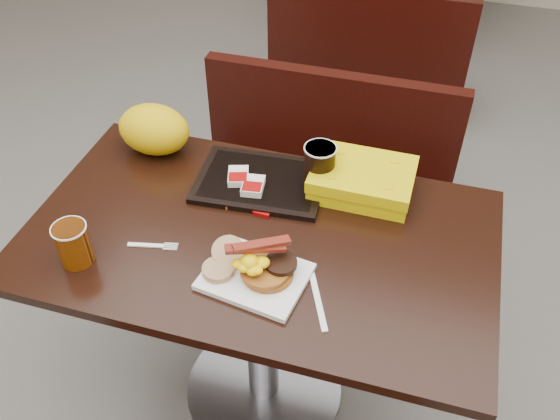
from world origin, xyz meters
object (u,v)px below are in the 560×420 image
(table_near, at_px, (262,323))
(platter, at_px, (255,277))
(coffee_cup_far, at_px, (320,165))
(hashbrown_sleeve_left, at_px, (238,176))
(bench_far_s, at_px, (372,43))
(paper_bag, at_px, (154,129))
(bench_near_n, at_px, (317,183))
(pancake_stack, at_px, (268,271))
(hashbrown_sleeve_right, at_px, (253,186))
(knife, at_px, (318,301))
(tray, at_px, (261,182))
(fork, at_px, (146,245))
(coffee_cup_near, at_px, (74,244))
(clamshell, at_px, (362,180))

(table_near, bearing_deg, platter, -75.72)
(coffee_cup_far, bearing_deg, hashbrown_sleeve_left, -165.88)
(bench_far_s, distance_m, paper_bag, 1.75)
(bench_near_n, distance_m, hashbrown_sleeve_left, 0.68)
(table_near, bearing_deg, paper_bag, 147.49)
(pancake_stack, relative_size, hashbrown_sleeve_left, 1.62)
(hashbrown_sleeve_right, relative_size, paper_bag, 0.36)
(knife, xyz_separation_m, tray, (-0.25, 0.37, 0.01))
(fork, bearing_deg, paper_bag, 98.46)
(paper_bag, bearing_deg, pancake_stack, -39.95)
(bench_far_s, height_order, hashbrown_sleeve_left, hashbrown_sleeve_left)
(coffee_cup_near, xyz_separation_m, fork, (0.14, 0.09, -0.05))
(pancake_stack, height_order, hashbrown_sleeve_right, pancake_stack)
(bench_near_n, height_order, tray, tray)
(fork, bearing_deg, coffee_cup_near, -158.75)
(table_near, relative_size, clamshell, 4.37)
(platter, relative_size, hashbrown_sleeve_right, 3.08)
(bench_far_s, xyz_separation_m, knife, (0.20, -2.07, 0.39))
(pancake_stack, height_order, hashbrown_sleeve_left, pancake_stack)
(knife, relative_size, hashbrown_sleeve_left, 2.28)
(pancake_stack, distance_m, clamshell, 0.41)
(fork, height_order, coffee_cup_far, coffee_cup_far)
(fork, xyz_separation_m, paper_bag, (-0.14, 0.38, 0.07))
(coffee_cup_near, bearing_deg, platter, 8.50)
(paper_bag, bearing_deg, coffee_cup_near, -89.19)
(pancake_stack, height_order, tray, pancake_stack)
(knife, height_order, clamshell, clamshell)
(paper_bag, bearing_deg, bench_far_s, 76.15)
(table_near, bearing_deg, coffee_cup_near, -152.11)
(coffee_cup_near, height_order, hashbrown_sleeve_right, coffee_cup_near)
(bench_near_n, xyz_separation_m, fork, (-0.26, -0.82, 0.39))
(clamshell, bearing_deg, bench_far_s, 98.28)
(clamshell, bearing_deg, bench_near_n, 116.53)
(pancake_stack, bearing_deg, bench_far_s, 91.88)
(coffee_cup_near, height_order, fork, coffee_cup_near)
(hashbrown_sleeve_left, height_order, paper_bag, paper_bag)
(platter, height_order, clamshell, clamshell)
(coffee_cup_near, xyz_separation_m, hashbrown_sleeve_right, (0.33, 0.36, -0.03))
(tray, bearing_deg, bench_near_n, 79.52)
(fork, bearing_deg, coffee_cup_far, 31.86)
(pancake_stack, distance_m, coffee_cup_near, 0.47)
(clamshell, bearing_deg, table_near, -130.92)
(bench_near_n, relative_size, platter, 4.18)
(tray, xyz_separation_m, clamshell, (0.28, 0.05, 0.03))
(hashbrown_sleeve_left, relative_size, coffee_cup_far, 0.66)
(bench_near_n, relative_size, pancake_stack, 8.19)
(table_near, bearing_deg, clamshell, 48.36)
(table_near, distance_m, platter, 0.41)
(platter, xyz_separation_m, clamshell, (0.18, 0.39, 0.03))
(hashbrown_sleeve_right, bearing_deg, platter, -78.70)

